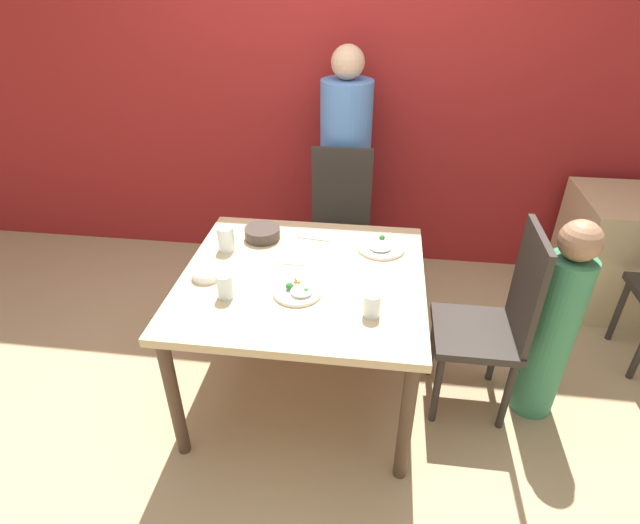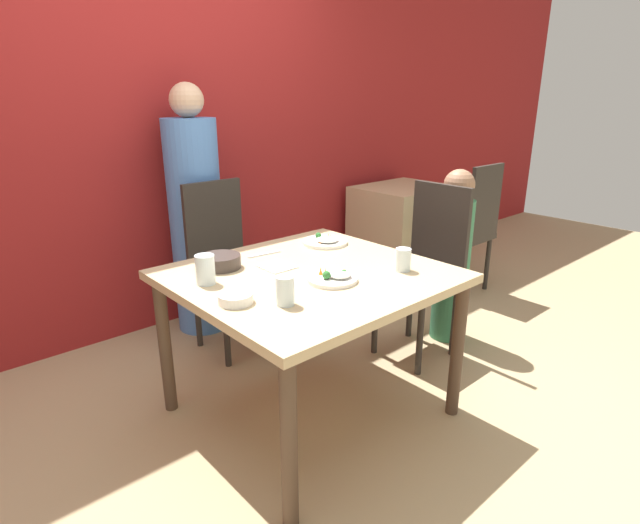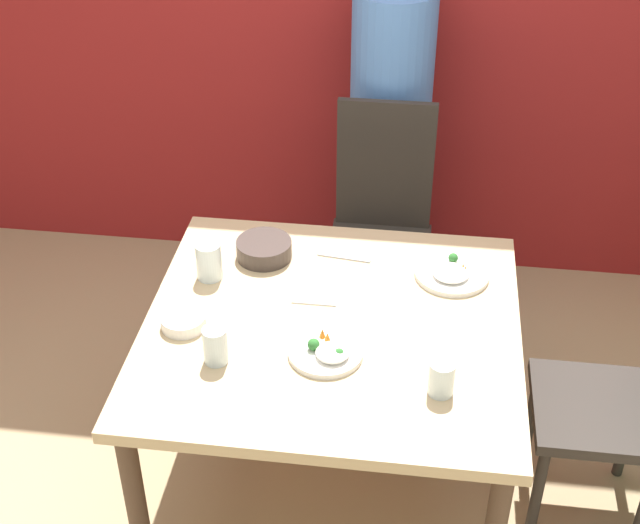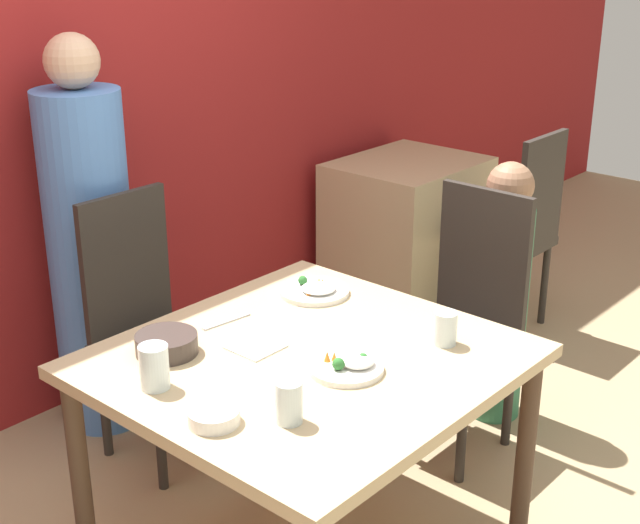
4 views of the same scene
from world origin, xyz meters
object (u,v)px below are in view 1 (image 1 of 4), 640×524
at_px(person_adult, 345,178).
at_px(plate_rice_adult, 298,291).
at_px(chair_child_spot, 495,320).
at_px(bowl_curry, 262,233).
at_px(person_child, 553,327).
at_px(glass_water_tall, 225,286).
at_px(chair_adult_spot, 339,226).

xyz_separation_m(person_adult, plate_rice_adult, (-0.09, -1.37, 0.02)).
xyz_separation_m(chair_child_spot, bowl_curry, (-1.18, 0.30, 0.23)).
bearing_deg(bowl_curry, person_child, -11.60).
height_order(person_child, glass_water_tall, person_child).
bearing_deg(glass_water_tall, chair_adult_spot, 70.06).
relative_size(chair_adult_spot, bowl_curry, 5.44).
distance_m(plate_rice_adult, glass_water_tall, 0.32).
distance_m(person_child, plate_rice_adult, 1.21).
bearing_deg(chair_adult_spot, glass_water_tall, -109.94).
height_order(person_adult, plate_rice_adult, person_adult).
bearing_deg(bowl_curry, person_adult, 68.12).
bearing_deg(chair_child_spot, bowl_curry, -104.15).
bearing_deg(person_child, chair_adult_spot, 141.71).
bearing_deg(person_child, person_adult, 132.56).
distance_m(chair_child_spot, bowl_curry, 1.24).
relative_size(person_child, bowl_curry, 5.81).
relative_size(chair_child_spot, plate_rice_adult, 4.63).
bearing_deg(glass_water_tall, person_child, 9.08).
bearing_deg(plate_rice_adult, glass_water_tall, -168.98).
relative_size(person_adult, bowl_curry, 8.42).
bearing_deg(chair_child_spot, person_adult, -145.33).
height_order(chair_child_spot, plate_rice_adult, chair_child_spot).
distance_m(chair_child_spot, person_adult, 1.46).
xyz_separation_m(chair_child_spot, person_adult, (-0.82, 1.19, 0.19)).
distance_m(chair_adult_spot, person_adult, 0.38).
relative_size(chair_adult_spot, plate_rice_adult, 4.63).
distance_m(person_adult, glass_water_tall, 1.48).
xyz_separation_m(chair_adult_spot, chair_child_spot, (0.82, -0.86, 0.00)).
height_order(chair_child_spot, glass_water_tall, chair_child_spot).
height_order(plate_rice_adult, glass_water_tall, glass_water_tall).
distance_m(chair_adult_spot, glass_water_tall, 1.20).
xyz_separation_m(chair_adult_spot, bowl_curry, (-0.36, -0.56, 0.23)).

